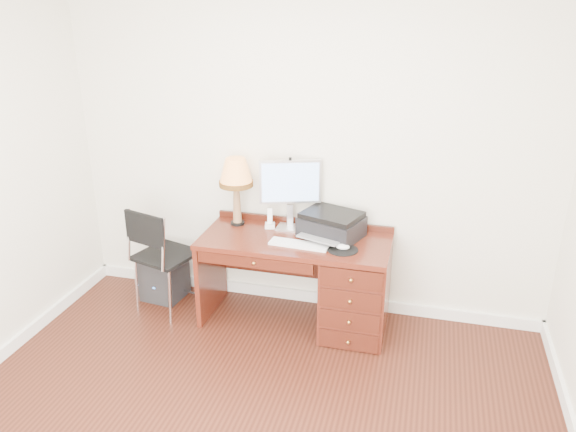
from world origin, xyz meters
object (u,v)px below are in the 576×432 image
(printer, at_px, (332,225))
(monitor, at_px, (291,186))
(equipment_box, at_px, (164,277))
(leg_lamp, at_px, (236,176))
(chair, at_px, (162,251))
(desk, at_px, (334,281))
(phone, at_px, (270,222))

(printer, bearing_deg, monitor, -176.18)
(printer, relative_size, equipment_box, 1.41)
(printer, xyz_separation_m, leg_lamp, (-0.81, 0.05, 0.32))
(monitor, relative_size, leg_lamp, 1.01)
(monitor, bearing_deg, printer, -34.50)
(leg_lamp, relative_size, chair, 0.61)
(leg_lamp, distance_m, chair, 0.88)
(monitor, bearing_deg, desk, -46.72)
(desk, distance_m, printer, 0.46)
(desk, bearing_deg, monitor, 152.40)
(desk, xyz_separation_m, chair, (-1.43, -0.13, 0.16))
(equipment_box, bearing_deg, printer, 7.93)
(leg_lamp, height_order, equipment_box, leg_lamp)
(leg_lamp, distance_m, phone, 0.47)
(desk, height_order, leg_lamp, leg_lamp)
(monitor, distance_m, equipment_box, 1.47)
(desk, distance_m, equipment_box, 1.57)
(equipment_box, bearing_deg, desk, 3.60)
(phone, relative_size, equipment_box, 0.44)
(desk, height_order, chair, chair)
(leg_lamp, height_order, chair, leg_lamp)
(monitor, bearing_deg, phone, 177.84)
(monitor, xyz_separation_m, equipment_box, (-1.14, -0.12, -0.92))
(chair, bearing_deg, equipment_box, 134.48)
(printer, bearing_deg, desk, -45.47)
(chair, distance_m, equipment_box, 0.46)
(printer, distance_m, equipment_box, 1.63)
(monitor, xyz_separation_m, printer, (0.35, -0.10, -0.26))
(desk, xyz_separation_m, phone, (-0.58, 0.16, 0.39))
(desk, relative_size, chair, 1.59)
(printer, height_order, chair, printer)
(phone, xyz_separation_m, equipment_box, (-0.97, -0.07, -0.61))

